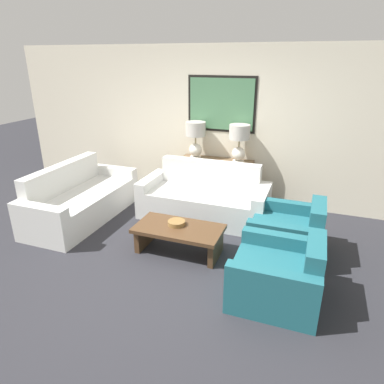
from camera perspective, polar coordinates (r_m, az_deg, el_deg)
ground_plane at (r=4.39m, az=-4.45°, el=-12.17°), size 20.00×20.00×0.00m
back_wall at (r=6.06m, az=4.95°, el=10.98°), size 8.11×0.12×2.65m
console_table at (r=6.05m, az=3.98°, el=1.81°), size 1.26×0.38×0.79m
table_lamp_left at (r=5.95m, az=0.60°, el=9.39°), size 0.34×0.34×0.63m
table_lamp_right at (r=5.74m, az=7.88°, el=8.74°), size 0.34×0.34×0.63m
couch_by_back_wall at (r=5.52m, az=2.08°, el=-1.28°), size 2.02×0.87×0.86m
couch_by_side at (r=5.77m, az=-18.05°, el=-1.36°), size 0.87×2.02×0.86m
coffee_table at (r=4.53m, az=-2.20°, el=-6.93°), size 1.15×0.60×0.37m
decorative_bowl at (r=4.53m, az=-2.59°, el=-5.17°), size 0.23×0.23×0.06m
armchair_near_back_wall at (r=4.71m, az=15.73°, el=-6.75°), size 0.90×0.91×0.74m
armchair_near_camera at (r=3.85m, az=14.25°, el=-13.46°), size 0.90×0.91×0.74m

